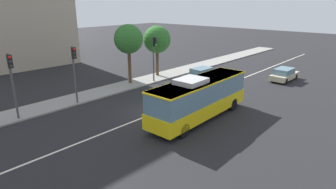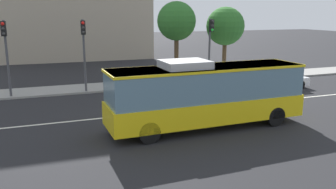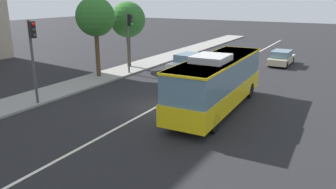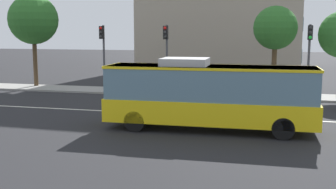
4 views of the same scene
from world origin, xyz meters
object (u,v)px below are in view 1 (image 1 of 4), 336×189
transit_bus (199,97)px  street_tree_kerbside_centre (157,40)px  traffic_light_mid_block (12,76)px  traffic_light_far_corner (74,65)px  sedan_white (201,74)px  sedan_beige (284,74)px  traffic_light_near_corner (154,51)px  street_tree_kerbside_right (128,39)px

transit_bus → street_tree_kerbside_centre: size_ratio=1.63×
traffic_light_mid_block → traffic_light_far_corner: 5.01m
sedan_white → traffic_light_far_corner: bearing=-11.9°
traffic_light_mid_block → transit_bus: bearing=48.6°
sedan_white → traffic_light_far_corner: 14.74m
transit_bus → sedan_beige: transit_bus is taller
traffic_light_near_corner → traffic_light_far_corner: (-9.90, -0.12, 0.00)m
traffic_light_far_corner → street_tree_kerbside_right: size_ratio=0.79×
traffic_light_mid_block → street_tree_kerbside_centre: size_ratio=0.85×
traffic_light_near_corner → street_tree_kerbside_right: (-2.26, 1.64, 1.38)m
transit_bus → traffic_light_mid_block: 14.04m
traffic_light_near_corner → traffic_light_mid_block: (-14.91, 0.05, 0.00)m
transit_bus → traffic_light_far_corner: bearing=113.8°
transit_bus → street_tree_kerbside_centre: bearing=56.1°
sedan_white → traffic_light_mid_block: 19.60m
traffic_light_far_corner → street_tree_kerbside_centre: size_ratio=0.85×
sedan_beige → street_tree_kerbside_right: (-12.96, 12.33, 4.22)m
traffic_light_far_corner → street_tree_kerbside_right: bearing=107.5°
sedan_beige → street_tree_kerbside_right: 18.38m
sedan_beige → street_tree_kerbside_right: bearing=138.0°
street_tree_kerbside_centre → street_tree_kerbside_right: 4.58m
sedan_beige → traffic_light_far_corner: traffic_light_far_corner is taller
traffic_light_near_corner → street_tree_kerbside_centre: 3.04m
traffic_light_mid_block → street_tree_kerbside_right: street_tree_kerbside_right is taller
sedan_beige → traffic_light_far_corner: bearing=154.4°
sedan_white → street_tree_kerbside_centre: (-1.88, 5.20, 3.76)m
transit_bus → traffic_light_near_corner: 11.48m
traffic_light_far_corner → sedan_beige: bearing=67.4°
street_tree_kerbside_centre → street_tree_kerbside_right: (-4.55, -0.14, 0.46)m
transit_bus → traffic_light_far_corner: size_ratio=1.93×
street_tree_kerbside_right → traffic_light_near_corner: bearing=-36.0°
sedan_beige → street_tree_kerbside_right: street_tree_kerbside_right is taller
sedan_white → traffic_light_near_corner: (-4.18, 3.42, 2.84)m
transit_bus → sedan_white: 11.60m
traffic_light_mid_block → sedan_beige: bearing=72.2°
traffic_light_mid_block → traffic_light_near_corner: bearing=94.7°
traffic_light_near_corner → traffic_light_mid_block: size_ratio=1.00×
sedan_beige → traffic_light_far_corner: size_ratio=0.87×
traffic_light_mid_block → traffic_light_far_corner: bearing=93.0°
street_tree_kerbside_centre → street_tree_kerbside_right: street_tree_kerbside_right is taller
sedan_white → traffic_light_far_corner: size_ratio=0.87×
street_tree_kerbside_right → sedan_beige: bearing=-43.6°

